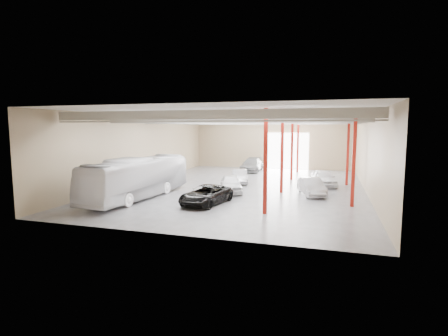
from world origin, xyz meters
The scene contains 8 objects.
depot_shell centered at (0.13, 0.48, 4.98)m, with size 22.12×32.12×7.06m.
coach_bus centered at (-7.11, -7.73, 1.67)m, with size 2.80×11.99×3.34m, color silver.
black_sedan centered at (-0.97, -8.37, 0.72)m, with size 2.37×5.15×1.43m, color black.
car_row_a centered at (-0.52, -3.17, 0.78)m, with size 1.84×4.58×1.56m, color silver.
car_row_b centered at (-1.09, 2.03, 0.71)m, with size 1.50×4.31×1.42m, color #A7A7AC.
car_row_c centered at (-2.00, 12.00, 0.84)m, with size 2.36×5.80×1.68m, color slate.
car_right_near centered at (6.41, -2.44, 0.74)m, with size 1.56×4.47×1.47m, color #B1B0B5.
car_right_far centered at (7.30, 2.76, 0.80)m, with size 1.88×4.69×1.60m, color white.
Camera 1 is at (7.91, -32.67, 5.77)m, focal length 28.00 mm.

